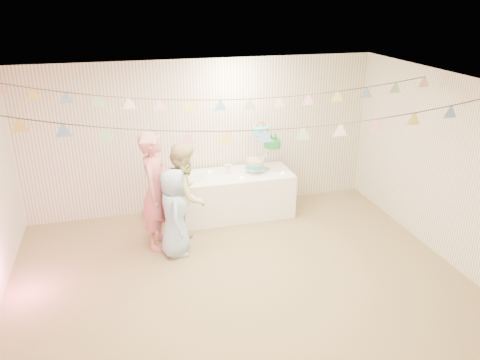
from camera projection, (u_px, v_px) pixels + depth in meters
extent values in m
plane|color=olive|center=(241.00, 284.00, 6.20)|extent=(6.00, 6.00, 0.00)
plane|color=white|center=(241.00, 88.00, 5.22)|extent=(6.00, 6.00, 0.00)
plane|color=white|center=(203.00, 137.00, 7.95)|extent=(6.00, 6.00, 0.00)
plane|color=white|center=(329.00, 325.00, 3.47)|extent=(6.00, 6.00, 0.00)
plane|color=white|center=(451.00, 171.00, 6.43)|extent=(5.00, 5.00, 0.00)
cube|color=white|center=(233.00, 195.00, 7.96)|extent=(2.00, 0.80, 0.75)
cylinder|color=white|center=(195.00, 179.00, 7.62)|extent=(0.30, 0.30, 0.02)
imported|color=#C7686F|center=(156.00, 191.00, 6.82)|extent=(0.64, 0.76, 1.78)
imported|color=tan|center=(185.00, 195.00, 6.88)|extent=(0.82, 0.93, 1.62)
imported|color=#93B5D0|center=(174.00, 213.00, 6.68)|extent=(0.47, 0.68, 1.32)
cylinder|color=#FFD88C|center=(186.00, 181.00, 7.49)|extent=(0.04, 0.04, 0.03)
cylinder|color=#FFD88C|center=(210.00, 172.00, 7.89)|extent=(0.04, 0.04, 0.03)
cylinder|color=#FFD88C|center=(242.00, 178.00, 7.64)|extent=(0.04, 0.04, 0.03)
cylinder|color=#FFD88C|center=(249.00, 167.00, 8.10)|extent=(0.04, 0.04, 0.03)
cylinder|color=#FFD88C|center=(282.00, 173.00, 7.85)|extent=(0.04, 0.04, 0.03)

